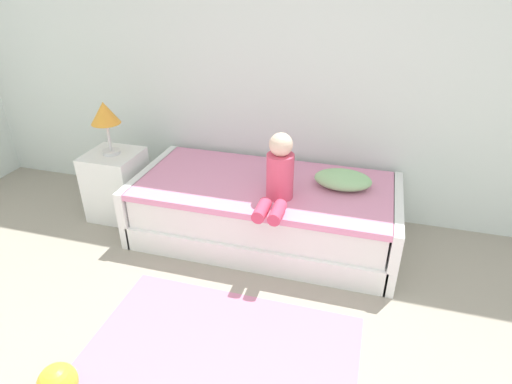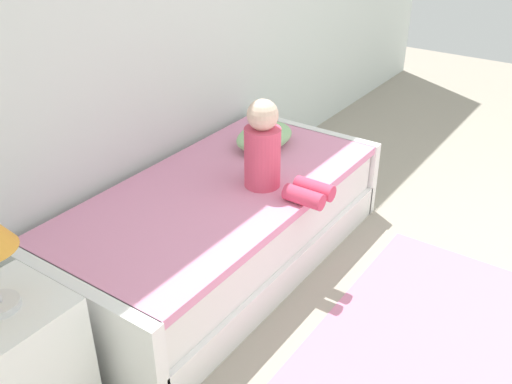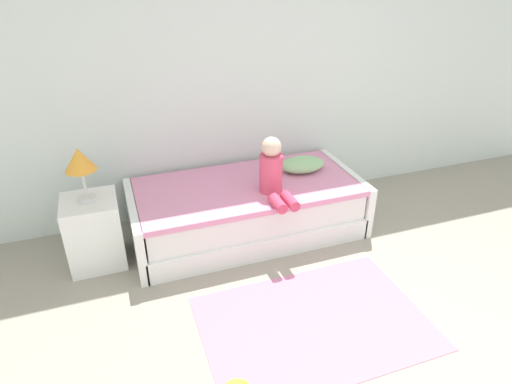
# 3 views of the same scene
# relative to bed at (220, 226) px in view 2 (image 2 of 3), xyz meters

# --- Properties ---
(bed) EXTENTS (2.11, 1.00, 0.50)m
(bed) POSITION_rel_bed_xyz_m (0.00, 0.00, 0.00)
(bed) COLOR white
(bed) RESTS_ON ground
(nightstand) EXTENTS (0.44, 0.44, 0.60)m
(nightstand) POSITION_rel_bed_xyz_m (-1.35, -0.02, 0.05)
(nightstand) COLOR white
(nightstand) RESTS_ON ground
(child_figure) EXTENTS (0.20, 0.51, 0.50)m
(child_figure) POSITION_rel_bed_xyz_m (0.16, -0.23, 0.46)
(child_figure) COLOR #E04C6B
(child_figure) RESTS_ON bed
(pillow) EXTENTS (0.44, 0.30, 0.13)m
(pillow) POSITION_rel_bed_xyz_m (0.60, 0.10, 0.32)
(pillow) COLOR #99CC8C
(pillow) RESTS_ON bed
(area_rug) EXTENTS (1.60, 1.10, 0.01)m
(area_rug) POSITION_rel_bed_xyz_m (0.07, -1.30, -0.24)
(area_rug) COLOR pink
(area_rug) RESTS_ON ground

